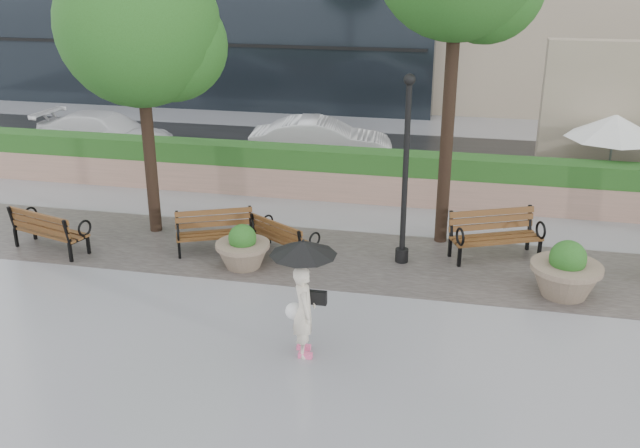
% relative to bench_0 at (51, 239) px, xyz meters
% --- Properties ---
extents(ground, '(100.00, 100.00, 0.00)m').
position_rel_bench_0_xyz_m(ground, '(6.33, -2.05, -0.29)').
color(ground, gray).
rests_on(ground, ground).
extents(cobble_strip, '(28.00, 3.20, 0.01)m').
position_rel_bench_0_xyz_m(cobble_strip, '(6.33, 0.95, -0.28)').
color(cobble_strip, '#383330').
rests_on(cobble_strip, ground).
extents(hedge_wall, '(24.00, 0.80, 1.35)m').
position_rel_bench_0_xyz_m(hedge_wall, '(6.33, 4.95, 0.38)').
color(hedge_wall, tan).
rests_on(hedge_wall, ground).
extents(asphalt_street, '(40.00, 7.00, 0.00)m').
position_rel_bench_0_xyz_m(asphalt_street, '(6.33, 8.95, -0.29)').
color(asphalt_street, black).
rests_on(asphalt_street, ground).
extents(bench_0, '(1.93, 1.22, 0.97)m').
position_rel_bench_0_xyz_m(bench_0, '(0.00, 0.00, 0.00)').
color(bench_0, brown).
rests_on(bench_0, ground).
extents(bench_1, '(1.81, 1.31, 0.91)m').
position_rel_bench_0_xyz_m(bench_1, '(3.60, 0.73, -0.02)').
color(bench_1, brown).
rests_on(bench_1, ground).
extents(bench_2, '(1.66, 1.38, 0.85)m').
position_rel_bench_0_xyz_m(bench_2, '(5.14, 0.82, -0.04)').
color(bench_2, brown).
rests_on(bench_2, ground).
extents(bench_3, '(2.07, 1.48, 1.04)m').
position_rel_bench_0_xyz_m(bench_3, '(9.63, 1.66, 0.02)').
color(bench_3, brown).
rests_on(bench_3, ground).
extents(planter_left, '(1.14, 1.14, 0.96)m').
position_rel_bench_0_xyz_m(planter_left, '(4.45, 0.06, 0.08)').
color(planter_left, '#7F6B56').
rests_on(planter_left, ground).
extents(planter_right, '(1.36, 1.36, 1.14)m').
position_rel_bench_0_xyz_m(planter_right, '(10.93, 0.10, 0.16)').
color(planter_right, '#7F6B56').
rests_on(planter_right, ground).
extents(lamppost, '(0.28, 0.28, 4.02)m').
position_rel_bench_0_xyz_m(lamppost, '(7.69, 1.04, 1.48)').
color(lamppost, black).
rests_on(lamppost, ground).
extents(tree_0, '(3.61, 3.54, 6.54)m').
position_rel_bench_0_xyz_m(tree_0, '(1.90, 1.72, 4.35)').
color(tree_0, black).
rests_on(tree_0, ground).
extents(patio_umb_white, '(2.50, 2.50, 2.30)m').
position_rel_bench_0_xyz_m(patio_umb_white, '(12.58, 6.29, 1.70)').
color(patio_umb_white, black).
rests_on(patio_umb_white, ground).
extents(car_left, '(4.83, 2.28, 1.36)m').
position_rel_bench_0_xyz_m(car_left, '(-2.66, 7.68, 0.39)').
color(car_left, silver).
rests_on(car_left, ground).
extents(car_right, '(4.54, 2.10, 1.44)m').
position_rel_bench_0_xyz_m(car_right, '(4.43, 7.99, 0.43)').
color(car_right, silver).
rests_on(car_right, ground).
extents(pedestrian, '(1.09, 1.09, 2.00)m').
position_rel_bench_0_xyz_m(pedestrian, '(6.50, -3.01, 0.93)').
color(pedestrian, beige).
rests_on(pedestrian, ground).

